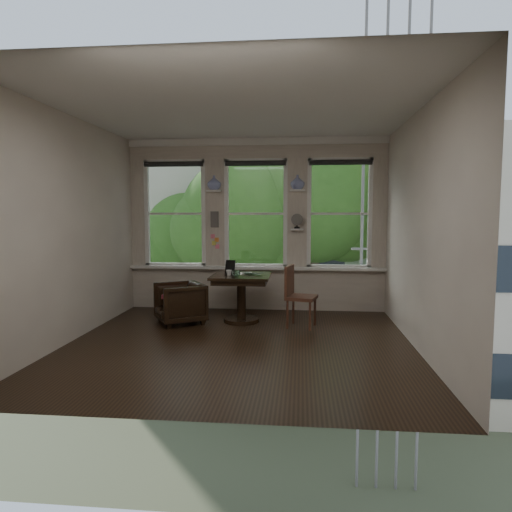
# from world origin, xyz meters

# --- Properties ---
(ground) EXTENTS (4.50, 4.50, 0.00)m
(ground) POSITION_xyz_m (0.00, 0.00, 0.00)
(ground) COLOR black
(ground) RESTS_ON ground
(ceiling) EXTENTS (4.50, 4.50, 0.00)m
(ceiling) POSITION_xyz_m (0.00, 0.00, 3.00)
(ceiling) COLOR silver
(ceiling) RESTS_ON ground
(wall_back) EXTENTS (4.50, 0.00, 4.50)m
(wall_back) POSITION_xyz_m (0.00, 2.25, 1.50)
(wall_back) COLOR beige
(wall_back) RESTS_ON ground
(wall_front) EXTENTS (4.50, 0.00, 4.50)m
(wall_front) POSITION_xyz_m (0.00, -2.25, 1.50)
(wall_front) COLOR beige
(wall_front) RESTS_ON ground
(wall_left) EXTENTS (0.00, 4.50, 4.50)m
(wall_left) POSITION_xyz_m (-2.25, 0.00, 1.50)
(wall_left) COLOR beige
(wall_left) RESTS_ON ground
(wall_right) EXTENTS (0.00, 4.50, 4.50)m
(wall_right) POSITION_xyz_m (2.25, 0.00, 1.50)
(wall_right) COLOR beige
(wall_right) RESTS_ON ground
(window_left) EXTENTS (1.10, 0.12, 1.90)m
(window_left) POSITION_xyz_m (-1.45, 2.25, 1.70)
(window_left) COLOR white
(window_left) RESTS_ON ground
(window_center) EXTENTS (1.10, 0.12, 1.90)m
(window_center) POSITION_xyz_m (0.00, 2.25, 1.70)
(window_center) COLOR white
(window_center) RESTS_ON ground
(window_right) EXTENTS (1.10, 0.12, 1.90)m
(window_right) POSITION_xyz_m (1.45, 2.25, 1.70)
(window_right) COLOR white
(window_right) RESTS_ON ground
(shelf_left) EXTENTS (0.26, 0.16, 0.03)m
(shelf_left) POSITION_xyz_m (-0.72, 2.15, 2.10)
(shelf_left) COLOR white
(shelf_left) RESTS_ON ground
(shelf_right) EXTENTS (0.26, 0.16, 0.03)m
(shelf_right) POSITION_xyz_m (0.72, 2.15, 2.10)
(shelf_right) COLOR white
(shelf_right) RESTS_ON ground
(intercom) EXTENTS (0.14, 0.06, 0.28)m
(intercom) POSITION_xyz_m (-0.72, 2.18, 1.60)
(intercom) COLOR #59544F
(intercom) RESTS_ON ground
(sticky_notes) EXTENTS (0.16, 0.01, 0.24)m
(sticky_notes) POSITION_xyz_m (-0.72, 2.19, 1.25)
(sticky_notes) COLOR pink
(sticky_notes) RESTS_ON ground
(desk_fan) EXTENTS (0.20, 0.20, 0.24)m
(desk_fan) POSITION_xyz_m (0.72, 2.13, 1.53)
(desk_fan) COLOR #59544F
(desk_fan) RESTS_ON ground
(vase_left) EXTENTS (0.24, 0.24, 0.25)m
(vase_left) POSITION_xyz_m (-0.72, 2.15, 2.24)
(vase_left) COLOR white
(vase_left) RESTS_ON shelf_left
(vase_right) EXTENTS (0.24, 0.24, 0.25)m
(vase_right) POSITION_xyz_m (0.72, 2.15, 2.24)
(vase_right) COLOR white
(vase_right) RESTS_ON shelf_right
(table) EXTENTS (0.90, 0.90, 0.75)m
(table) POSITION_xyz_m (-0.13, 1.24, 0.38)
(table) COLOR black
(table) RESTS_ON ground
(armchair_left) EXTENTS (0.95, 0.95, 0.64)m
(armchair_left) POSITION_xyz_m (-1.07, 1.04, 0.32)
(armchair_left) COLOR black
(armchair_left) RESTS_ON ground
(cushion_red) EXTENTS (0.45, 0.45, 0.06)m
(cushion_red) POSITION_xyz_m (-1.07, 1.04, 0.45)
(cushion_red) COLOR maroon
(cushion_red) RESTS_ON armchair_left
(side_chair_right) EXTENTS (0.51, 0.51, 0.92)m
(side_chair_right) POSITION_xyz_m (0.81, 0.99, 0.46)
(side_chair_right) COLOR #432418
(side_chair_right) RESTS_ON ground
(laptop) EXTENTS (0.39, 0.33, 0.03)m
(laptop) POSITION_xyz_m (0.02, 1.18, 0.76)
(laptop) COLOR black
(laptop) RESTS_ON table
(mug) EXTENTS (0.11, 0.11, 0.08)m
(mug) POSITION_xyz_m (-0.31, 1.14, 0.79)
(mug) COLOR white
(mug) RESTS_ON table
(drinking_glass) EXTENTS (0.16, 0.16, 0.10)m
(drinking_glass) POSITION_xyz_m (-0.18, 0.98, 0.80)
(drinking_glass) COLOR white
(drinking_glass) RESTS_ON table
(tablet) EXTENTS (0.18, 0.12, 0.22)m
(tablet) POSITION_xyz_m (-0.32, 1.30, 0.86)
(tablet) COLOR black
(tablet) RESTS_ON table
(papers) EXTENTS (0.29, 0.35, 0.00)m
(papers) POSITION_xyz_m (-0.07, 1.39, 0.75)
(papers) COLOR silver
(papers) RESTS_ON table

